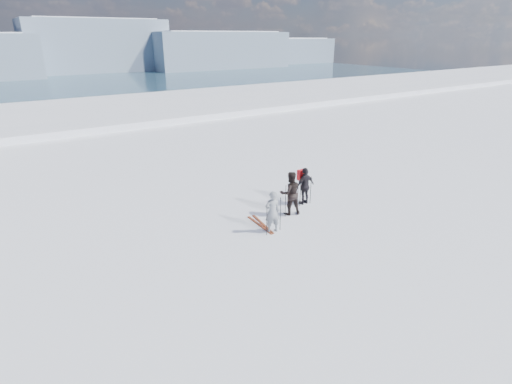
# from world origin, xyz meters

# --- Properties ---
(lake_basin) EXTENTS (820.00, 820.00, 71.62)m
(lake_basin) POSITION_xyz_m (0.00, 30.00, -6.50)
(lake_basin) COLOR white
(lake_basin) RESTS_ON ground
(far_mountain_range) EXTENTS (770.00, 110.00, 53.00)m
(far_mountain_range) POSITION_xyz_m (29.60, 454.78, -7.19)
(far_mountain_range) COLOR slate
(far_mountain_range) RESTS_ON ground
(skier_grey) EXTENTS (0.62, 0.46, 1.54)m
(skier_grey) POSITION_xyz_m (-0.82, 2.98, 0.77)
(skier_grey) COLOR gray
(skier_grey) RESTS_ON ground
(skier_dark) EXTENTS (1.00, 0.89, 1.73)m
(skier_dark) POSITION_xyz_m (0.65, 3.84, 0.86)
(skier_dark) COLOR black
(skier_dark) RESTS_ON ground
(skier_pack) EXTENTS (0.93, 0.42, 1.56)m
(skier_pack) POSITION_xyz_m (1.79, 4.30, 0.78)
(skier_pack) COLOR black
(skier_pack) RESTS_ON ground
(backpack) EXTENTS (0.34, 0.20, 0.42)m
(backpack) POSITION_xyz_m (1.78, 4.55, 1.77)
(backpack) COLOR red
(backpack) RESTS_ON skier_pack
(ski_poles) EXTENTS (3.20, 1.40, 1.30)m
(ski_poles) POSITION_xyz_m (0.51, 3.60, 0.60)
(ski_poles) COLOR black
(ski_poles) RESTS_ON ground
(skis_loose) EXTENTS (0.40, 1.70, 0.03)m
(skis_loose) POSITION_xyz_m (-0.84, 3.62, 0.01)
(skis_loose) COLOR black
(skis_loose) RESTS_ON ground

